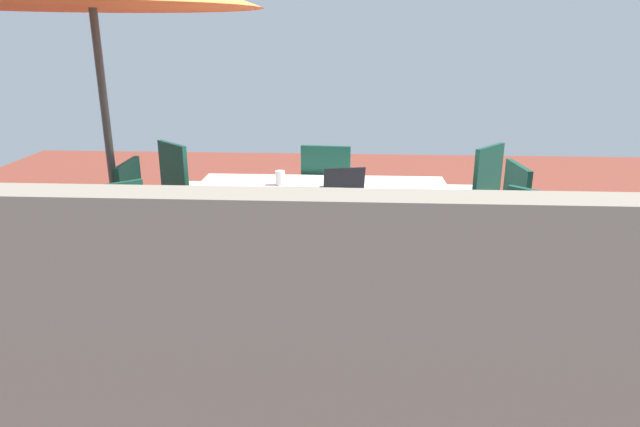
# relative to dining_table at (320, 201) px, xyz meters

# --- Properties ---
(ground_plane) EXTENTS (10.00, 10.00, 0.02)m
(ground_plane) POSITION_rel_dining_table_xyz_m (0.00, 0.00, -0.70)
(ground_plane) COLOR brown
(dining_table) EXTENTS (2.05, 1.29, 0.73)m
(dining_table) POSITION_rel_dining_table_xyz_m (0.00, 0.00, 0.00)
(dining_table) COLOR silver
(dining_table) RESTS_ON ground_plane
(chair_northeast) EXTENTS (0.58, 0.59, 0.98)m
(chair_northeast) POSITION_rel_dining_table_xyz_m (1.25, 0.78, -0.14)
(chair_northeast) COLOR silver
(chair_northeast) RESTS_ON ground_plane
(chair_northwest) EXTENTS (0.59, 0.59, 0.98)m
(chair_northwest) POSITION_rel_dining_table_xyz_m (-1.32, 0.80, -0.14)
(chair_northwest) COLOR silver
(chair_northwest) RESTS_ON ground_plane
(chair_south) EXTENTS (0.47, 0.48, 0.98)m
(chair_south) POSITION_rel_dining_table_xyz_m (-0.02, -0.84, -0.14)
(chair_south) COLOR silver
(chair_south) RESTS_ON ground_plane
(chair_southeast) EXTENTS (0.59, 0.59, 0.98)m
(chair_southeast) POSITION_rel_dining_table_xyz_m (1.27, -0.85, -0.14)
(chair_southeast) COLOR silver
(chair_southeast) RESTS_ON ground_plane
(chair_southwest) EXTENTS (0.59, 0.59, 0.98)m
(chair_southwest) POSITION_rel_dining_table_xyz_m (-1.34, -0.87, -0.14)
(chair_southwest) COLOR silver
(chair_southwest) RESTS_ON ground_plane
(chair_north) EXTENTS (0.46, 0.46, 0.98)m
(chair_north) POSITION_rel_dining_table_xyz_m (0.03, 0.84, -0.14)
(chair_north) COLOR silver
(chair_north) RESTS_ON ground_plane
(chair_west) EXTENTS (0.48, 0.47, 0.98)m
(chair_west) POSITION_rel_dining_table_xyz_m (-1.34, -0.03, -0.14)
(chair_west) COLOR silver
(chair_west) RESTS_ON ground_plane
(chair_east) EXTENTS (0.46, 0.46, 0.98)m
(chair_east) POSITION_rel_dining_table_xyz_m (1.33, 0.02, -0.14)
(chair_east) COLOR silver
(chair_east) RESTS_ON ground_plane
(laptop) EXTENTS (0.36, 0.31, 0.21)m
(laptop) POSITION_rel_dining_table_xyz_m (-0.17, -0.11, 0.09)
(laptop) COLOR #2D2D33
(laptop) RESTS_ON dining_table
(cup) EXTENTS (0.08, 0.08, 0.12)m
(cup) POSITION_rel_dining_table_xyz_m (0.34, -0.29, 0.10)
(cup) COLOR white
(cup) RESTS_ON dining_table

